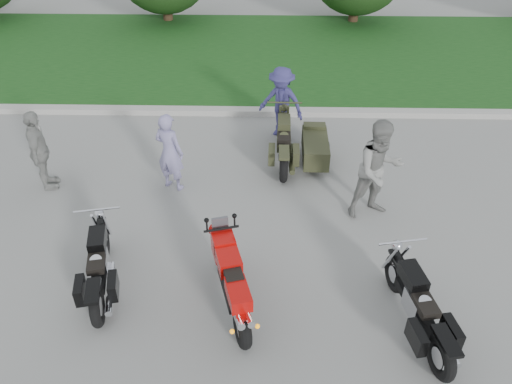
{
  "coord_description": "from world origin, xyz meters",
  "views": [
    {
      "loc": [
        0.78,
        -5.64,
        5.92
      ],
      "look_at": [
        0.62,
        1.45,
        0.8
      ],
      "focal_mm": 35.0,
      "sensor_mm": 36.0,
      "label": 1
    }
  ],
  "objects_px": {
    "cruiser_left": "(100,269)",
    "person_denim": "(281,102)",
    "sportbike_red": "(232,281)",
    "person_stripe": "(170,152)",
    "cruiser_sidecar": "(302,147)",
    "cruiser_right": "(420,311)",
    "person_grey": "(379,170)",
    "person_back": "(40,151)"
  },
  "relations": [
    {
      "from": "person_stripe",
      "to": "sportbike_red",
      "type": "bearing_deg",
      "value": 138.3
    },
    {
      "from": "cruiser_left",
      "to": "person_back",
      "type": "bearing_deg",
      "value": 112.41
    },
    {
      "from": "cruiser_sidecar",
      "to": "person_stripe",
      "type": "height_order",
      "value": "person_stripe"
    },
    {
      "from": "person_denim",
      "to": "cruiser_left",
      "type": "bearing_deg",
      "value": -94.48
    },
    {
      "from": "cruiser_left",
      "to": "person_grey",
      "type": "relative_size",
      "value": 1.08
    },
    {
      "from": "cruiser_right",
      "to": "person_denim",
      "type": "height_order",
      "value": "person_denim"
    },
    {
      "from": "cruiser_left",
      "to": "person_denim",
      "type": "height_order",
      "value": "person_denim"
    },
    {
      "from": "cruiser_sidecar",
      "to": "person_back",
      "type": "distance_m",
      "value": 5.34
    },
    {
      "from": "sportbike_red",
      "to": "cruiser_left",
      "type": "distance_m",
      "value": 2.12
    },
    {
      "from": "person_grey",
      "to": "person_back",
      "type": "distance_m",
      "value": 6.53
    },
    {
      "from": "cruiser_right",
      "to": "person_denim",
      "type": "relative_size",
      "value": 1.29
    },
    {
      "from": "person_stripe",
      "to": "cruiser_right",
      "type": "bearing_deg",
      "value": 163.29
    },
    {
      "from": "person_grey",
      "to": "person_back",
      "type": "relative_size",
      "value": 1.15
    },
    {
      "from": "cruiser_left",
      "to": "person_denim",
      "type": "distance_m",
      "value": 5.86
    },
    {
      "from": "cruiser_right",
      "to": "person_stripe",
      "type": "bearing_deg",
      "value": 128.09
    },
    {
      "from": "sportbike_red",
      "to": "person_denim",
      "type": "xyz_separation_m",
      "value": [
        0.82,
        5.42,
        0.28
      ]
    },
    {
      "from": "cruiser_left",
      "to": "cruiser_sidecar",
      "type": "height_order",
      "value": "cruiser_sidecar"
    },
    {
      "from": "sportbike_red",
      "to": "person_grey",
      "type": "bearing_deg",
      "value": 27.94
    },
    {
      "from": "cruiser_left",
      "to": "person_denim",
      "type": "bearing_deg",
      "value": 48.64
    },
    {
      "from": "cruiser_left",
      "to": "person_stripe",
      "type": "bearing_deg",
      "value": 65.17
    },
    {
      "from": "person_stripe",
      "to": "person_back",
      "type": "xyz_separation_m",
      "value": [
        -2.55,
        -0.06,
        0.02
      ]
    },
    {
      "from": "person_denim",
      "to": "person_back",
      "type": "xyz_separation_m",
      "value": [
        -4.78,
        -2.29,
        -0.0
      ]
    },
    {
      "from": "person_back",
      "to": "cruiser_sidecar",
      "type": "bearing_deg",
      "value": -93.84
    },
    {
      "from": "cruiser_left",
      "to": "cruiser_right",
      "type": "bearing_deg",
      "value": -20.36
    },
    {
      "from": "sportbike_red",
      "to": "person_grey",
      "type": "distance_m",
      "value": 3.51
    },
    {
      "from": "sportbike_red",
      "to": "person_back",
      "type": "distance_m",
      "value": 5.06
    },
    {
      "from": "sportbike_red",
      "to": "person_denim",
      "type": "height_order",
      "value": "person_denim"
    },
    {
      "from": "person_grey",
      "to": "person_back",
      "type": "height_order",
      "value": "person_grey"
    },
    {
      "from": "cruiser_sidecar",
      "to": "person_grey",
      "type": "bearing_deg",
      "value": -53.2
    },
    {
      "from": "sportbike_red",
      "to": "cruiser_left",
      "type": "xyz_separation_m",
      "value": [
        -2.08,
        0.34,
        -0.15
      ]
    },
    {
      "from": "cruiser_right",
      "to": "person_grey",
      "type": "xyz_separation_m",
      "value": [
        -0.17,
        2.8,
        0.55
      ]
    },
    {
      "from": "person_stripe",
      "to": "person_grey",
      "type": "distance_m",
      "value": 4.01
    },
    {
      "from": "sportbike_red",
      "to": "person_back",
      "type": "xyz_separation_m",
      "value": [
        -3.97,
        3.13,
        0.28
      ]
    },
    {
      "from": "sportbike_red",
      "to": "cruiser_right",
      "type": "bearing_deg",
      "value": -24.03
    },
    {
      "from": "cruiser_sidecar",
      "to": "person_denim",
      "type": "relative_size",
      "value": 1.33
    },
    {
      "from": "cruiser_left",
      "to": "person_grey",
      "type": "distance_m",
      "value": 5.07
    },
    {
      "from": "cruiser_left",
      "to": "person_back",
      "type": "relative_size",
      "value": 1.24
    },
    {
      "from": "cruiser_left",
      "to": "person_denim",
      "type": "xyz_separation_m",
      "value": [
        2.9,
        5.08,
        0.43
      ]
    },
    {
      "from": "sportbike_red",
      "to": "person_back",
      "type": "height_order",
      "value": "person_back"
    },
    {
      "from": "sportbike_red",
      "to": "person_stripe",
      "type": "bearing_deg",
      "value": 98.14
    },
    {
      "from": "person_grey",
      "to": "person_denim",
      "type": "height_order",
      "value": "person_grey"
    },
    {
      "from": "person_stripe",
      "to": "person_denim",
      "type": "bearing_deg",
      "value": -110.65
    }
  ]
}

